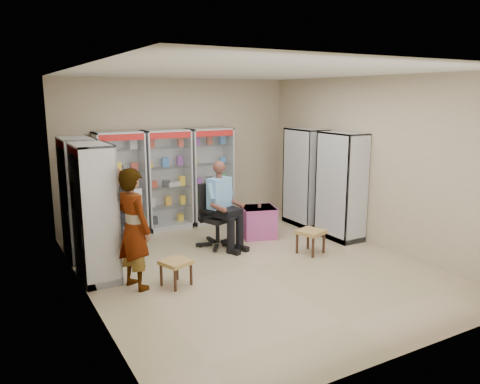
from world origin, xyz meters
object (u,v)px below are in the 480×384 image
cabinet_back_mid (168,180)px  seated_shopkeeper (219,207)px  cabinet_back_right (210,176)px  woven_stool_b (176,273)px  pink_trunk (258,222)px  wooden_chair (119,221)px  cabinet_back_left (121,184)px  cabinet_left_far (80,198)px  cabinet_right_far (305,177)px  woven_stool_a (310,242)px  standing_man (134,229)px  office_chair (217,215)px  cabinet_right_near (341,186)px  cabinet_left_near (95,213)px

cabinet_back_mid → seated_shopkeeper: (0.34, -1.59, -0.27)m
cabinet_back_right → woven_stool_b: size_ratio=5.36×
pink_trunk → woven_stool_b: pink_trunk is taller
wooden_chair → cabinet_back_left: bearing=71.1°
cabinet_left_far → cabinet_right_far: bearing=87.4°
woven_stool_a → woven_stool_b: 2.54m
cabinet_back_right → pink_trunk: size_ratio=3.33×
cabinet_right_far → standing_man: bearing=110.2°
cabinet_back_left → office_chair: 2.06m
office_chair → seated_shopkeeper: (0.00, -0.05, 0.16)m
cabinet_back_left → cabinet_right_near: 4.18m
woven_stool_b → standing_man: bearing=156.9°
cabinet_left_far → cabinet_left_near: bearing=-0.0°
cabinet_left_near → cabinet_right_near: bearing=87.4°
seated_shopkeeper → standing_man: 2.11m
cabinet_right_near → office_chair: bearing=73.0°
woven_stool_a → cabinet_right_far: bearing=56.4°
cabinet_back_left → pink_trunk: cabinet_back_left is taller
cabinet_right_far → cabinet_left_near: 4.55m
office_chair → cabinet_right_near: bearing=-36.4°
cabinet_back_mid → cabinet_back_right: (0.95, 0.00, 0.00)m
cabinet_left_near → woven_stool_a: (3.44, -0.64, -0.80)m
cabinet_back_mid → cabinet_right_near: (2.58, -2.23, 0.00)m
office_chair → cabinet_left_far: bearing=145.1°
cabinet_right_far → cabinet_left_far: (-4.46, 0.20, 0.00)m
cabinet_right_near → woven_stool_b: 3.70m
cabinet_back_left → cabinet_left_far: same height
seated_shopkeeper → pink_trunk: bearing=-8.7°
cabinet_back_right → standing_man: bearing=-132.9°
woven_stool_b → standing_man: size_ratio=0.22×
cabinet_back_mid → cabinet_right_far: bearing=-23.7°
woven_stool_a → cabinet_back_left: bearing=133.2°
cabinet_back_mid → cabinet_left_near: size_ratio=1.00×
cabinet_back_left → seated_shopkeeper: 2.07m
cabinet_back_mid → woven_stool_b: (-0.97, -2.85, -0.81)m
cabinet_right_near → wooden_chair: (-3.78, 1.50, -0.53)m
cabinet_left_far → cabinet_left_near: same height
cabinet_back_left → cabinet_back_right: size_ratio=1.00×
wooden_chair → pink_trunk: size_ratio=1.56×
cabinet_right_near → wooden_chair: cabinet_right_near is taller
cabinet_back_right → woven_stool_b: (-1.92, -2.85, -0.81)m
standing_man → cabinet_back_mid: bearing=-48.2°
cabinet_back_left → woven_stool_a: size_ratio=4.91×
woven_stool_b → standing_man: standing_man is taller
cabinet_back_mid → office_chair: bearing=-77.6°
seated_shopkeeper → standing_man: standing_man is taller
cabinet_back_left → pink_trunk: bearing=-32.5°
cabinet_back_left → woven_stool_a: cabinet_back_left is taller
cabinet_back_mid → cabinet_left_near: 2.77m
cabinet_back_mid → wooden_chair: size_ratio=2.13×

